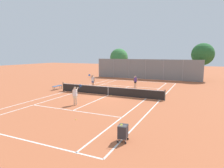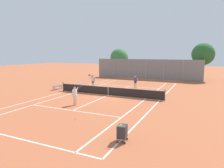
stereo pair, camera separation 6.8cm
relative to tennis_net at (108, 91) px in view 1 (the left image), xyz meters
name	(u,v)px [view 1 (the left image)]	position (x,y,z in m)	size (l,w,h in m)	color
ground_plane	(108,95)	(0.00, 0.00, -0.51)	(120.00, 120.00, 0.00)	#B25B38
court_line_markings	(108,95)	(0.00, 0.00, -0.51)	(11.10, 23.90, 0.01)	silver
tennis_net	(108,91)	(0.00, 0.00, 0.00)	(12.00, 0.10, 1.07)	#474C47
ball_cart	(123,131)	(5.60, -9.93, 0.02)	(0.56, 0.68, 0.96)	#2D2D33
player_near_side	(75,95)	(-0.79, -4.89, 0.42)	(0.62, 0.77, 1.77)	beige
player_far_left	(93,80)	(-4.14, 3.89, 0.42)	(0.59, 0.79, 1.77)	tan
player_far_right	(135,81)	(1.15, 5.77, 0.40)	(0.44, 0.56, 1.60)	beige
loose_tennis_ball_0	(111,96)	(0.41, -0.14, -0.48)	(0.07, 0.07, 0.07)	#D1DB33
loose_tennis_ball_1	(113,86)	(-1.96, 5.45, -0.48)	(0.07, 0.07, 0.07)	#D1DB33
loose_tennis_ball_2	(76,119)	(1.50, -8.14, -0.48)	(0.07, 0.07, 0.07)	#D1DB33
loose_tennis_ball_3	(132,98)	(2.82, -0.49, -0.48)	(0.07, 0.07, 0.07)	#D1DB33
loose_tennis_ball_4	(97,86)	(-4.19, 5.06, -0.48)	(0.07, 0.07, 0.07)	#D1DB33
courtside_bench	(57,86)	(-7.30, 0.55, -0.10)	(0.36, 1.50, 0.47)	#33598C
back_fence	(146,69)	(0.00, 14.98, 1.24)	(18.44, 0.08, 3.49)	gray
tree_behind_left	(119,58)	(-6.42, 18.47, 3.01)	(3.58, 3.58, 5.45)	brown
tree_behind_right	(202,55)	(8.82, 17.45, 3.70)	(3.62, 3.62, 6.14)	brown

